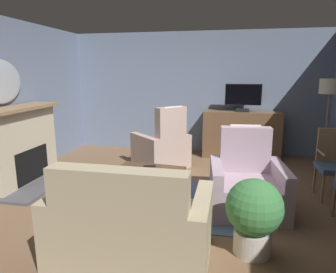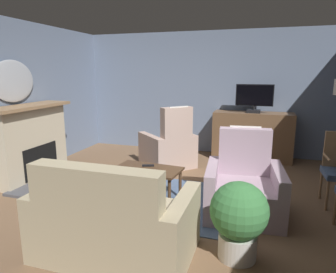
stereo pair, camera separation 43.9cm
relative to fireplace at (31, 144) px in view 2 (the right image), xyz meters
name	(u,v)px [view 2 (the right image)]	position (x,y,z in m)	size (l,w,h in m)	color
ground_plane	(168,205)	(2.50, -0.32, -0.61)	(6.16, 6.44, 0.04)	brown
wall_back	(208,93)	(2.50, 2.65, 0.72)	(6.16, 0.10, 2.64)	slate
rug_central	(177,201)	(2.60, -0.20, -0.59)	(2.21, 1.66, 0.01)	slate
fireplace	(31,144)	(0.00, 0.00, 0.00)	(0.85, 1.59, 1.25)	#4C4C51
wall_mirror_oval	(13,81)	(-0.25, 0.00, 1.04)	(0.06, 0.91, 0.68)	#B2B7BF
tv_cabinet	(252,137)	(3.50, 2.30, -0.13)	(1.58, 0.56, 0.98)	#4A3523
television	(254,98)	(3.50, 2.25, 0.68)	(0.73, 0.20, 0.57)	black
coffee_table	(148,172)	(2.19, -0.25, -0.19)	(0.97, 0.59, 0.46)	#4C331E
tv_remote	(148,165)	(2.16, -0.16, -0.12)	(0.17, 0.05, 0.02)	black
sofa_floral	(114,224)	(2.36, -1.60, -0.26)	(1.50, 0.92, 1.01)	tan
armchair_beside_cabinet	(244,188)	(3.50, -0.26, -0.27)	(1.02, 1.00, 1.07)	#AD93A3
armchair_near_window	(169,148)	(2.02, 1.30, -0.24)	(1.21, 1.20, 1.19)	#BC9E8E
potted_plant_small_fern_corner	(239,216)	(3.52, -1.28, -0.16)	(0.56, 0.56, 0.77)	beige
cat	(116,173)	(1.37, 0.38, -0.50)	(0.24, 0.66, 0.19)	#2D2D33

